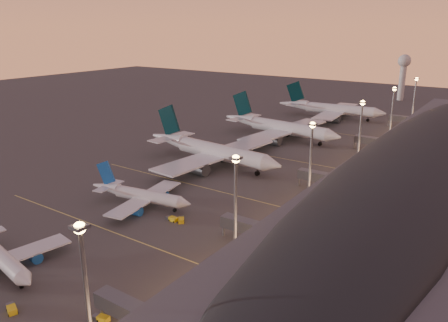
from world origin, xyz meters
TOP-DOWN VIEW (x-y plane):
  - ground at (0.00, 0.00)m, footprint 700.00×700.00m
  - airliner_narrow_north at (-6.22, 12.18)m, footprint 35.11×31.70m
  - airliner_wide_near at (-13.37, 57.83)m, footprint 65.75×60.16m
  - airliner_wide_mid at (-10.50, 109.74)m, footprint 65.04×59.61m
  - airliner_wide_far at (-8.20, 169.90)m, footprint 63.41×57.97m
  - terminal_building at (61.84, 72.47)m, footprint 56.35×255.00m
  - light_masts at (36.00, 65.00)m, footprint 2.20×217.20m
  - radar_tower at (10.00, 260.00)m, footprint 9.00×9.00m
  - lane_markings at (0.00, 40.00)m, footprint 90.00×180.36m
  - baggage_tug_a at (10.54, -38.74)m, footprint 4.05×2.72m
  - baggage_tug_b at (26.77, -30.86)m, footprint 3.54×1.90m
  - baggage_tug_c at (9.00, 9.27)m, footprint 3.84×1.87m
  - baggage_tug_d at (11.52, 10.21)m, footprint 3.58×3.88m

SIDE VIEW (x-z plane):
  - ground at x=0.00m, z-range 0.00..0.00m
  - lane_markings at x=0.00m, z-range 0.01..0.01m
  - baggage_tug_b at x=26.77m, z-range -0.04..0.96m
  - baggage_tug_c at x=9.00m, z-range -0.05..1.06m
  - baggage_tug_a at x=10.54m, z-range -0.05..1.08m
  - baggage_tug_d at x=11.52m, z-range -0.05..1.09m
  - airliner_narrow_north at x=-6.22m, z-range -3.03..9.52m
  - airliner_wide_far at x=-8.20m, z-range -4.92..15.36m
  - airliner_wide_mid at x=-10.50m, z-range -5.05..15.76m
  - airliner_wide_near at x=-13.37m, z-range -5.10..15.93m
  - terminal_building at x=61.84m, z-range 0.05..17.51m
  - light_masts at x=36.00m, z-range 4.60..30.50m
  - radar_tower at x=10.00m, z-range 5.62..38.12m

